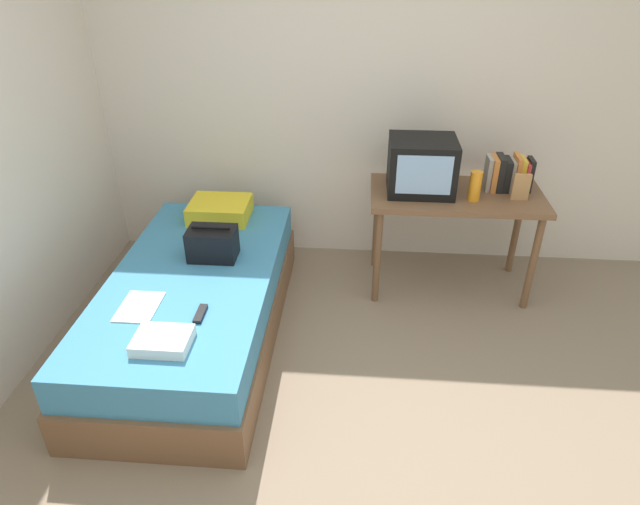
% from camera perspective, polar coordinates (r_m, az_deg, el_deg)
% --- Properties ---
extents(ground_plane, '(8.00, 8.00, 0.00)m').
position_cam_1_polar(ground_plane, '(3.02, 3.28, -18.65)').
color(ground_plane, '#84705B').
extents(wall_back, '(5.20, 0.10, 2.60)m').
position_cam_1_polar(wall_back, '(4.10, 4.70, 16.55)').
color(wall_back, beige).
rests_on(wall_back, ground).
extents(bed, '(1.00, 2.00, 0.48)m').
position_cam_1_polar(bed, '(3.56, -12.76, -5.45)').
color(bed, brown).
rests_on(bed, ground).
extents(desk, '(1.16, 0.60, 0.75)m').
position_cam_1_polar(desk, '(3.89, 13.89, 4.80)').
color(desk, brown).
rests_on(desk, ground).
extents(tv, '(0.44, 0.39, 0.36)m').
position_cam_1_polar(tv, '(3.75, 10.53, 8.89)').
color(tv, black).
rests_on(tv, desk).
extents(water_bottle, '(0.08, 0.08, 0.20)m').
position_cam_1_polar(water_bottle, '(3.72, 15.84, 6.67)').
color(water_bottle, orange).
rests_on(water_bottle, desk).
extents(book_row, '(0.30, 0.17, 0.24)m').
position_cam_1_polar(book_row, '(3.95, 18.97, 7.77)').
color(book_row, gray).
rests_on(book_row, desk).
extents(picture_frame, '(0.11, 0.02, 0.18)m').
position_cam_1_polar(picture_frame, '(3.82, 20.21, 6.41)').
color(picture_frame, '#B27F4C').
rests_on(picture_frame, desk).
extents(pillow, '(0.42, 0.35, 0.13)m').
position_cam_1_polar(pillow, '(4.02, -10.37, 4.40)').
color(pillow, yellow).
rests_on(pillow, bed).
extents(handbag, '(0.30, 0.20, 0.22)m').
position_cam_1_polar(handbag, '(3.51, -11.13, 0.93)').
color(handbag, black).
rests_on(handbag, bed).
extents(magazine, '(0.21, 0.29, 0.01)m').
position_cam_1_polar(magazine, '(3.21, -18.31, -5.38)').
color(magazine, white).
rests_on(magazine, bed).
extents(remote_dark, '(0.04, 0.16, 0.02)m').
position_cam_1_polar(remote_dark, '(3.05, -12.35, -6.25)').
color(remote_dark, black).
rests_on(remote_dark, bed).
extents(folded_towel, '(0.28, 0.22, 0.06)m').
position_cam_1_polar(folded_towel, '(2.88, -16.06, -8.82)').
color(folded_towel, white).
rests_on(folded_towel, bed).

